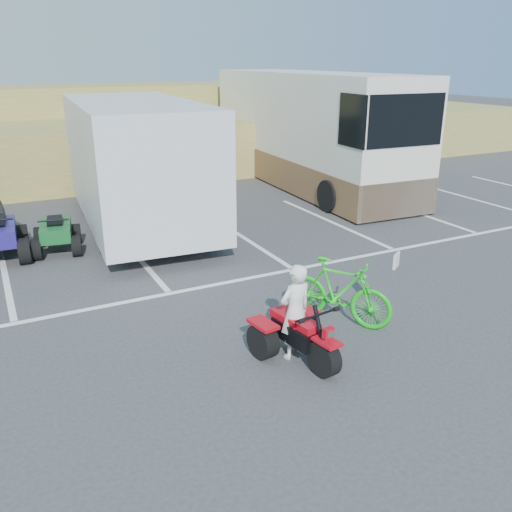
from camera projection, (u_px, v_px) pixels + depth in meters
name	position (u px, v px, depth m)	size (l,w,h in m)	color
ground	(221.00, 352.00, 8.15)	(100.00, 100.00, 0.00)	#38383B
parking_stripes	(183.00, 259.00, 11.92)	(28.00, 5.16, 0.01)	white
grass_embankment	(58.00, 134.00, 20.61)	(40.00, 8.50, 3.10)	olive
red_trike_atv	(301.00, 360.00, 7.92)	(1.06, 1.41, 0.92)	#B40A15
rider	(295.00, 312.00, 7.78)	(0.53, 0.35, 1.45)	white
green_dirt_bike	(339.00, 291.00, 8.90)	(0.52, 1.83, 1.10)	#14BF19
cargo_trailer	(137.00, 161.00, 13.57)	(3.23, 7.02, 3.19)	silver
rv_motorhome	(308.00, 137.00, 18.57)	(3.15, 10.36, 3.68)	silver
quad_atv_blue	(1.00, 259.00, 11.93)	(1.22, 1.63, 1.07)	navy
quad_atv_green	(59.00, 251.00, 12.39)	(1.03, 1.38, 0.90)	#125222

